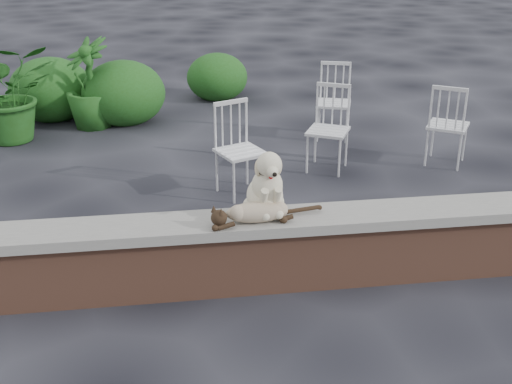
{
  "coord_description": "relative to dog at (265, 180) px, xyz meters",
  "views": [
    {
      "loc": [
        -1.55,
        -4.22,
        2.64
      ],
      "look_at": [
        -0.92,
        0.2,
        0.7
      ],
      "focal_mm": 44.93,
      "sensor_mm": 36.0,
      "label": 1
    }
  ],
  "objects": [
    {
      "name": "capstone",
      "position": [
        0.87,
        -0.08,
        -0.3
      ],
      "size": [
        6.2,
        0.4,
        0.08
      ],
      "primitive_type": "cube",
      "color": "slate",
      "rests_on": "brick_wall"
    },
    {
      "name": "potted_plant_a",
      "position": [
        -2.62,
        3.8,
        -0.23
      ],
      "size": [
        1.36,
        1.28,
        1.22
      ],
      "primitive_type": "imported",
      "rotation": [
        0.0,
        0.0,
        0.36
      ],
      "color": "#1D4C15",
      "rests_on": "ground"
    },
    {
      "name": "shrubbery",
      "position": [
        -1.37,
        4.74,
        -0.46
      ],
      "size": [
        3.41,
        2.0,
        0.9
      ],
      "color": "#1D4C15",
      "rests_on": "ground"
    },
    {
      "name": "ground",
      "position": [
        0.87,
        -0.08,
        -0.84
      ],
      "size": [
        60.0,
        60.0,
        0.0
      ],
      "primitive_type": "plane",
      "color": "black",
      "rests_on": "ground"
    },
    {
      "name": "brick_wall",
      "position": [
        0.87,
        -0.08,
        -0.59
      ],
      "size": [
        6.0,
        0.3,
        0.5
      ],
      "primitive_type": "cube",
      "color": "brown",
      "rests_on": "ground"
    },
    {
      "name": "chair_a",
      "position": [
        0.02,
        1.7,
        -0.37
      ],
      "size": [
        0.73,
        0.73,
        0.94
      ],
      "primitive_type": null,
      "rotation": [
        0.0,
        0.0,
        0.4
      ],
      "color": "white",
      "rests_on": "ground"
    },
    {
      "name": "dog",
      "position": [
        0.0,
        0.0,
        0.0
      ],
      "size": [
        0.4,
        0.49,
        0.53
      ],
      "primitive_type": null,
      "rotation": [
        0.0,
        0.0,
        0.12
      ],
      "color": "beige",
      "rests_on": "capstone"
    },
    {
      "name": "potted_plant_b",
      "position": [
        -1.69,
        4.22,
        -0.25
      ],
      "size": [
        0.93,
        0.93,
        1.19
      ],
      "primitive_type": "imported",
      "rotation": [
        0.0,
        0.0,
        -0.91
      ],
      "color": "#1D4C15",
      "rests_on": "ground"
    },
    {
      "name": "chair_b",
      "position": [
        1.05,
        2.24,
        -0.37
      ],
      "size": [
        0.75,
        0.75,
        0.94
      ],
      "primitive_type": null,
      "rotation": [
        0.0,
        0.0,
        -0.47
      ],
      "color": "white",
      "rests_on": "ground"
    },
    {
      "name": "chair_c",
      "position": [
        2.44,
        2.24,
        -0.37
      ],
      "size": [
        0.77,
        0.77,
        0.94
      ],
      "primitive_type": null,
      "rotation": [
        0.0,
        0.0,
        2.57
      ],
      "color": "white",
      "rests_on": "ground"
    },
    {
      "name": "cat",
      "position": [
        -0.08,
        -0.15,
        -0.18
      ],
      "size": [
        1.04,
        0.36,
        0.17
      ],
      "primitive_type": null,
      "rotation": [
        0.0,
        0.0,
        0.12
      ],
      "color": "tan",
      "rests_on": "capstone"
    },
    {
      "name": "chair_d",
      "position": [
        1.39,
        3.32,
        -0.37
      ],
      "size": [
        0.7,
        0.7,
        0.94
      ],
      "primitive_type": null,
      "rotation": [
        0.0,
        0.0,
        -0.3
      ],
      "color": "white",
      "rests_on": "ground"
    }
  ]
}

